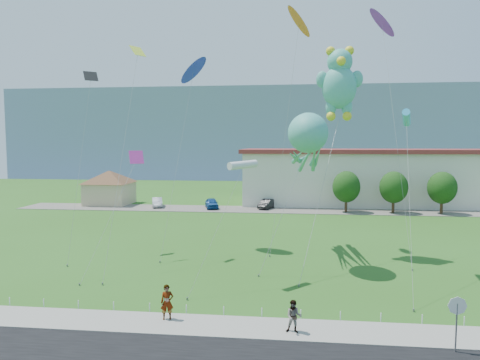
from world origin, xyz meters
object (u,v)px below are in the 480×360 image
object	(u,v)px
pedestrian_right	(294,316)
parked_car_silver	(157,202)
teddy_bear_kite	(339,82)
warehouse	(446,176)
pavilion	(110,184)
stop_sign	(457,311)
pedestrian_left	(167,302)
octopus_kite	(307,144)
parked_car_black	(267,204)
parked_car_blue	(212,203)

from	to	relation	value
pedestrian_right	parked_car_silver	distance (m)	43.28
teddy_bear_kite	warehouse	bearing A→B (deg)	58.16
pavilion	stop_sign	world-z (taller)	pavilion
warehouse	stop_sign	bearing A→B (deg)	-108.90
stop_sign	pedestrian_left	distance (m)	13.42
pedestrian_right	octopus_kite	distance (m)	15.01
pavilion	parked_car_silver	world-z (taller)	pavilion
teddy_bear_kite	stop_sign	bearing A→B (deg)	-79.08
parked_car_black	octopus_kite	xyz separation A→B (m)	(4.22, -26.56, 8.29)
parked_car_blue	stop_sign	bearing A→B (deg)	-81.56
stop_sign	pedestrian_right	distance (m)	7.04
parked_car_black	teddy_bear_kite	distance (m)	27.97
parked_car_silver	parked_car_black	size ratio (longest dim) A/B	1.01
parked_car_silver	teddy_bear_kite	bearing A→B (deg)	-64.89
pedestrian_right	parked_car_silver	world-z (taller)	pedestrian_right
stop_sign	pedestrian_left	bearing A→B (deg)	171.78
parked_car_black	teddy_bear_kite	bearing A→B (deg)	-56.96
pedestrian_right	octopus_kite	bearing A→B (deg)	90.70
stop_sign	teddy_bear_kite	distance (m)	20.68
stop_sign	octopus_kite	world-z (taller)	octopus_kite
pavilion	octopus_kite	xyz separation A→B (m)	(27.71, -28.56, 5.97)
pavilion	stop_sign	bearing A→B (deg)	-51.56
pedestrian_left	parked_car_silver	world-z (taller)	pedestrian_left
parked_car_black	pedestrian_left	bearing A→B (deg)	-77.87
pedestrian_left	octopus_kite	distance (m)	16.04
warehouse	parked_car_black	world-z (taller)	warehouse
stop_sign	teddy_bear_kite	xyz separation A→B (m)	(-3.18, 16.51, 12.05)
pedestrian_left	parked_car_silver	bearing A→B (deg)	93.07
pedestrian_left	parked_car_blue	xyz separation A→B (m)	(-4.38, 37.66, -0.23)
parked_car_silver	octopus_kite	bearing A→B (deg)	-71.61
pedestrian_left	parked_car_black	size ratio (longest dim) A/B	0.46
parked_car_silver	octopus_kite	xyz separation A→B (m)	(19.79, -26.45, 8.29)
pedestrian_left	parked_car_black	bearing A→B (deg)	70.34
parked_car_black	stop_sign	bearing A→B (deg)	-59.06
stop_sign	parked_car_silver	size ratio (longest dim) A/B	0.64
pedestrian_right	teddy_bear_kite	xyz separation A→B (m)	(3.70, 15.45, 13.04)
stop_sign	pedestrian_left	world-z (taller)	stop_sign
pavilion	pedestrian_left	size ratio (longest dim) A/B	5.19
warehouse	parked_car_silver	bearing A→B (deg)	-169.09
pavilion	stop_sign	size ratio (longest dim) A/B	3.68
parked_car_silver	teddy_bear_kite	xyz separation A→B (m)	(22.40, -23.58, 13.21)
pavilion	stop_sign	distance (m)	53.90
pavilion	parked_car_black	world-z (taller)	pavilion
warehouse	stop_sign	world-z (taller)	warehouse
pedestrian_left	parked_car_black	xyz separation A→B (m)	(3.23, 38.29, -0.29)
parked_car_blue	parked_car_black	world-z (taller)	parked_car_blue
pedestrian_right	parked_car_black	distance (m)	39.26
pavilion	parked_car_black	xyz separation A→B (m)	(23.48, -2.00, -2.33)
parked_car_silver	parked_car_black	xyz separation A→B (m)	(15.57, 0.11, -0.01)
stop_sign	parked_car_silver	bearing A→B (deg)	122.54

